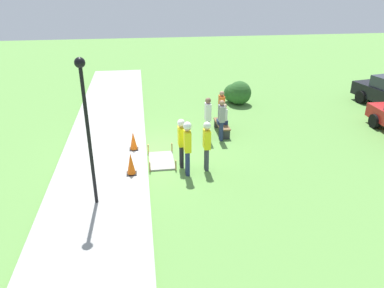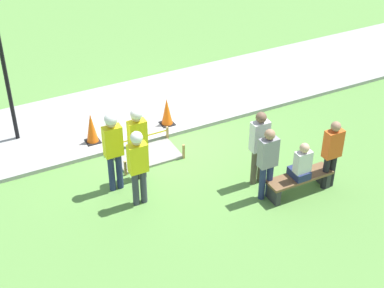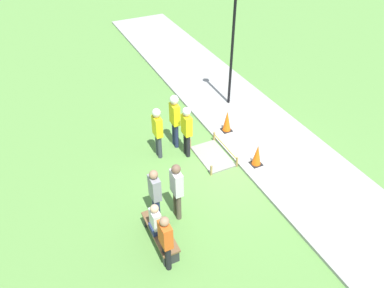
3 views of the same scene
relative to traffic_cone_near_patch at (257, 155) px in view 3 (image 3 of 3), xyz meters
The scene contains 14 objects.
ground_plane 0.76m from the traffic_cone_near_patch, 52.59° to the left, with size 60.00×60.00×0.00m, color #5B8E42.
sidewalk 1.25m from the traffic_cone_near_patch, 71.78° to the right, with size 28.00×3.19×0.10m.
wet_concrete_patch 1.47m from the traffic_cone_near_patch, 45.25° to the left, with size 1.53×0.96×0.38m.
traffic_cone_near_patch is the anchor object (origin of this frame).
traffic_cone_far_patch 1.98m from the traffic_cone_near_patch, ahead, with size 0.34×0.34×0.78m.
park_bench 4.03m from the traffic_cone_near_patch, 110.41° to the left, with size 1.52×0.44×0.44m.
person_seated_on_bench 4.08m from the traffic_cone_near_patch, 109.67° to the left, with size 0.36×0.44×0.89m.
worker_supervisor 3.17m from the traffic_cone_near_patch, 54.17° to the left, with size 0.40×0.26×1.79m.
worker_assistant 2.33m from the traffic_cone_near_patch, 48.77° to the left, with size 0.40×0.26×1.80m.
worker_trainee 2.87m from the traffic_cone_near_patch, 41.05° to the left, with size 0.40×0.28×1.93m.
bystander_in_orange_shirt 4.45m from the traffic_cone_near_patch, 118.37° to the left, with size 0.40×0.22×1.67m.
bystander_in_gray_shirt 3.19m from the traffic_cone_near_patch, 104.62° to the left, with size 0.40×0.24×1.81m.
bystander_in_white_shirt 3.68m from the traffic_cone_near_patch, 100.42° to the left, with size 0.40×0.23×1.72m.
lamppost_near 4.45m from the traffic_cone_near_patch, 16.98° to the right, with size 0.28×0.28×4.28m.
Camera 3 is at (-7.50, 5.19, 7.74)m, focal length 35.00 mm.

